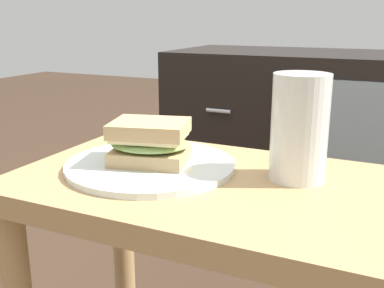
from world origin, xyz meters
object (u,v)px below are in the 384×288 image
plate (151,165)px  sandwich_front (150,142)px  beer_glass (299,129)px  tv_cabinet (315,139)px

plate → sandwich_front: (0.00, 0.00, 0.04)m
plate → beer_glass: (0.22, 0.05, 0.07)m
tv_cabinet → plate: tv_cabinet is taller
tv_cabinet → plate: size_ratio=3.59×
tv_cabinet → beer_glass: beer_glass is taller
plate → sandwich_front: 0.04m
plate → tv_cabinet: bearing=84.2°
tv_cabinet → sandwich_front: bearing=-95.8°
tv_cabinet → plate: (-0.09, -0.94, 0.17)m
plate → beer_glass: bearing=12.6°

